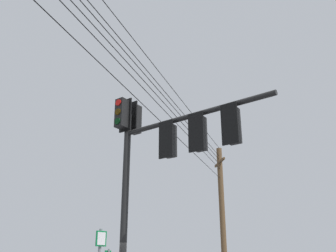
{
  "coord_description": "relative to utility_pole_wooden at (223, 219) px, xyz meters",
  "views": [
    {
      "loc": [
        9.59,
        -4.23,
        1.8
      ],
      "look_at": [
        0.84,
        0.04,
        5.53
      ],
      "focal_mm": 40.35,
      "sensor_mm": 36.0,
      "label": 1
    }
  ],
  "objects": [
    {
      "name": "signal_mast_assembly",
      "position": [
        10.33,
        -9.02,
        0.17
      ],
      "size": [
        4.51,
        2.65,
        6.71
      ],
      "color": "black",
      "rests_on": "ground"
    },
    {
      "name": "utility_pole_wooden",
      "position": [
        0.0,
        0.0,
        0.0
      ],
      "size": [
        1.97,
        0.73,
        9.13
      ],
      "color": "brown",
      "rests_on": "ground"
    },
    {
      "name": "overhead_wire_span",
      "position": [
        10.22,
        -10.49,
        3.39
      ],
      "size": [
        20.47,
        21.0,
        2.33
      ],
      "color": "black"
    }
  ]
}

